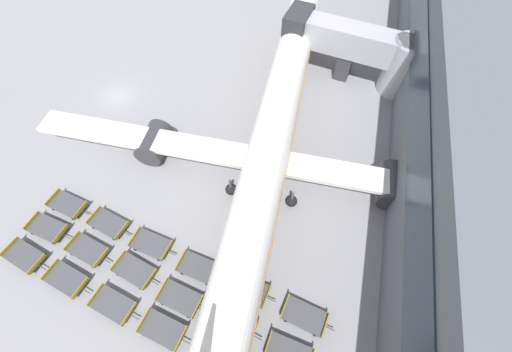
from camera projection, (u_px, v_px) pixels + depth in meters
ground_plane at (118, 96)px, 35.42m from camera, size 500.00×500.00×0.00m
jet_bridge at (364, 50)px, 33.81m from camera, size 15.56×5.86×6.33m
airplane at (270, 147)px, 27.94m from camera, size 44.24×47.47×13.50m
baggage_dolly_row_near_col_a at (25, 256)px, 25.17m from camera, size 3.99×2.40×0.92m
baggage_dolly_row_near_col_b at (67, 279)px, 24.21m from camera, size 3.99×2.36×0.92m
baggage_dolly_row_near_col_c at (113, 305)px, 23.23m from camera, size 3.99×2.31×0.92m
baggage_dolly_row_near_col_d at (163, 329)px, 22.34m from camera, size 3.98×2.20×0.92m
baggage_dolly_row_mid_a_col_a at (48, 228)px, 26.44m from camera, size 3.97×2.16×0.92m
baggage_dolly_row_mid_a_col_b at (88, 250)px, 25.44m from camera, size 3.99×2.36×0.92m
baggage_dolly_row_mid_a_col_c at (135, 271)px, 24.56m from camera, size 3.99×2.42×0.92m
baggage_dolly_row_mid_a_col_d at (180, 298)px, 23.46m from camera, size 3.98×2.20×0.92m
baggage_dolly_row_mid_a_col_e at (234, 323)px, 22.55m from camera, size 3.99×2.41×0.92m
baggage_dolly_row_mid_b_col_a at (68, 205)px, 27.62m from camera, size 3.98×2.24×0.92m
baggage_dolly_row_mid_b_col_b at (109, 224)px, 26.66m from camera, size 3.99×2.38×0.92m
baggage_dolly_row_mid_b_col_c at (151, 244)px, 25.70m from camera, size 3.97×2.15×0.92m
baggage_dolly_row_mid_b_col_d at (199, 268)px, 24.67m from camera, size 3.97×2.12×0.92m
baggage_dolly_row_mid_b_col_e at (248, 289)px, 23.82m from camera, size 3.97×2.18×0.92m
baggage_dolly_row_mid_b_col_f at (304, 316)px, 22.82m from camera, size 3.98×2.27×0.92m
stand_guidance_stripe at (253, 271)px, 25.03m from camera, size 1.85×27.41×0.01m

